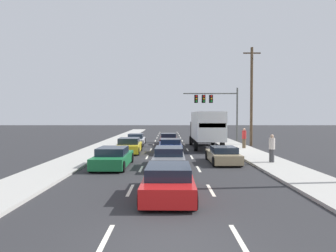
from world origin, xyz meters
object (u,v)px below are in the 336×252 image
(car_maroon, at_px, (168,139))
(car_blue, at_px, (170,146))
(car_gray, at_px, (168,158))
(car_red, at_px, (168,181))
(traffic_signal_mast, at_px, (212,102))
(car_green, at_px, (112,158))
(pedestrian_mid_block, at_px, (271,148))
(car_tan, at_px, (222,155))
(car_white, at_px, (135,140))
(pedestrian_near_corner, at_px, (243,138))
(box_truck, at_px, (205,128))
(utility_pole_mid, at_px, (251,95))
(car_yellow, at_px, (129,146))

(car_maroon, distance_m, car_blue, 7.36)
(car_gray, xyz_separation_m, car_red, (-0.04, -6.48, 0.00))
(car_blue, height_order, traffic_signal_mast, traffic_signal_mast)
(car_green, distance_m, car_red, 7.44)
(car_gray, distance_m, car_red, 6.48)
(car_green, xyz_separation_m, pedestrian_mid_block, (10.12, 1.03, 0.47))
(car_blue, height_order, car_tan, car_blue)
(car_white, bearing_deg, car_tan, -59.81)
(traffic_signal_mast, height_order, pedestrian_near_corner, traffic_signal_mast)
(car_tan, bearing_deg, car_red, -114.11)
(car_red, xyz_separation_m, box_truck, (3.65, 17.13, 1.44))
(car_tan, height_order, utility_pole_mid, utility_pole_mid)
(car_white, relative_size, pedestrian_near_corner, 2.38)
(car_blue, bearing_deg, utility_pole_mid, 34.55)
(car_yellow, bearing_deg, traffic_signal_mast, 50.24)
(car_white, relative_size, car_maroon, 1.05)
(car_maroon, bearing_deg, car_gray, -90.00)
(box_truck, bearing_deg, car_maroon, 132.70)
(car_green, distance_m, car_blue, 7.92)
(box_truck, bearing_deg, car_tan, -90.02)
(box_truck, bearing_deg, car_red, -102.04)
(pedestrian_mid_block, bearing_deg, car_white, 128.64)
(car_tan, bearing_deg, car_gray, -155.04)
(car_gray, height_order, utility_pole_mid, utility_pole_mid)
(utility_pole_mid, xyz_separation_m, pedestrian_mid_block, (-2.01, -11.93, -4.25))
(car_blue, distance_m, pedestrian_mid_block, 8.92)
(car_tan, bearing_deg, car_maroon, 105.64)
(car_white, bearing_deg, car_red, -80.31)
(car_gray, distance_m, traffic_signal_mast, 18.89)
(car_yellow, relative_size, traffic_signal_mast, 0.69)
(pedestrian_near_corner, bearing_deg, car_tan, -113.43)
(utility_pole_mid, bearing_deg, pedestrian_near_corner, -115.33)
(utility_pole_mid, xyz_separation_m, pedestrian_near_corner, (-1.63, -3.44, -4.21))
(traffic_signal_mast, bearing_deg, car_white, -157.33)
(pedestrian_mid_block, bearing_deg, car_yellow, 148.97)
(box_truck, relative_size, pedestrian_mid_block, 4.86)
(car_yellow, distance_m, car_gray, 7.98)
(car_red, bearing_deg, pedestrian_near_corner, 66.23)
(utility_pole_mid, bearing_deg, car_red, -114.05)
(car_red, distance_m, utility_pole_mid, 21.96)
(car_yellow, height_order, car_red, car_yellow)
(car_gray, height_order, pedestrian_near_corner, pedestrian_near_corner)
(car_green, relative_size, car_gray, 1.01)
(car_blue, height_order, pedestrian_mid_block, pedestrian_mid_block)
(car_yellow, distance_m, car_green, 7.08)
(car_blue, bearing_deg, car_red, -90.75)
(car_white, bearing_deg, pedestrian_mid_block, -51.36)
(car_white, bearing_deg, pedestrian_near_corner, -22.00)
(pedestrian_near_corner, distance_m, pedestrian_mid_block, 8.51)
(traffic_signal_mast, bearing_deg, car_yellow, -129.76)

